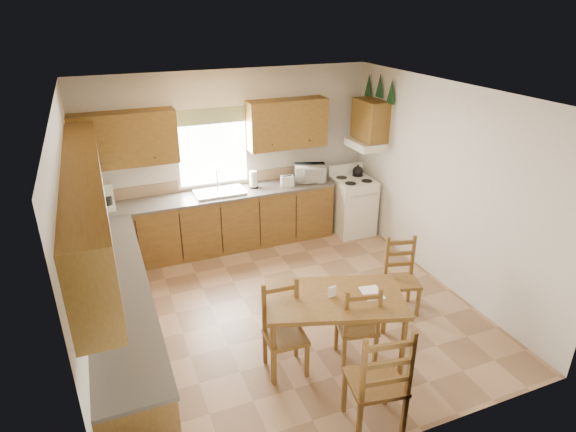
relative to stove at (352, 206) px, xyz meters
name	(u,v)px	position (x,y,z in m)	size (l,w,h in m)	color
floor	(286,309)	(-1.88, -1.69, -0.46)	(4.50, 4.50, 0.00)	#9C7756
ceiling	(286,94)	(-1.88, -1.69, 2.24)	(4.50, 4.50, 0.00)	olive
wall_left	(78,246)	(-4.13, -1.69, 0.89)	(4.50, 4.50, 0.00)	silver
wall_right	(443,186)	(0.37, -1.69, 0.89)	(4.50, 4.50, 0.00)	silver
wall_back	(232,158)	(-1.88, 0.56, 0.89)	(4.50, 4.50, 0.00)	silver
wall_front	(395,321)	(-1.88, -3.94, 0.89)	(4.50, 4.50, 0.00)	silver
lower_cab_back	(217,223)	(-2.25, 0.26, -0.02)	(3.75, 0.60, 0.88)	brown
lower_cab_left	(123,322)	(-3.83, -1.84, -0.02)	(0.60, 3.60, 0.88)	brown
counter_back	(215,195)	(-2.25, 0.26, 0.44)	(3.75, 0.63, 0.04)	#554F47
counter_left	(117,286)	(-3.83, -1.84, 0.44)	(0.63, 3.60, 0.04)	#554F47
backsplash	(210,182)	(-2.25, 0.55, 0.55)	(3.75, 0.01, 0.18)	#94795A
upper_cab_back_left	(125,139)	(-3.43, 0.40, 1.40)	(1.41, 0.33, 0.75)	brown
upper_cab_back_right	(287,124)	(-1.02, 0.40, 1.40)	(1.25, 0.33, 0.75)	brown
upper_cab_left	(87,202)	(-3.96, -1.84, 1.40)	(0.33, 3.60, 0.75)	brown
upper_cab_stove	(370,120)	(0.20, -0.04, 1.44)	(0.33, 0.62, 0.62)	brown
range_hood	(366,144)	(0.15, -0.04, 1.06)	(0.44, 0.62, 0.12)	silver
window_frame	(213,149)	(-2.18, 0.53, 1.09)	(1.13, 0.02, 1.18)	silver
window_pane	(213,149)	(-2.18, 0.53, 1.09)	(1.05, 0.01, 1.10)	white
window_valance	(211,116)	(-2.18, 0.50, 1.59)	(1.19, 0.01, 0.24)	#385B2C
sink_basin	(220,192)	(-2.18, 0.26, 0.48)	(0.75, 0.45, 0.04)	silver
pine_decal_a	(391,91)	(0.33, -0.36, 1.92)	(0.22, 0.22, 0.36)	#164021
pine_decal_b	(380,85)	(0.33, -0.04, 1.96)	(0.22, 0.22, 0.36)	#164021
pine_decal_c	(369,85)	(0.33, 0.28, 1.92)	(0.22, 0.22, 0.36)	#164021
stove	(352,206)	(0.00, 0.00, 0.00)	(0.62, 0.64, 0.92)	silver
coffeemaker	(106,197)	(-3.79, 0.26, 0.65)	(0.22, 0.27, 0.38)	silver
paper_towel	(253,179)	(-1.62, 0.31, 0.60)	(0.12, 0.12, 0.27)	white
toaster	(287,181)	(-1.11, 0.18, 0.54)	(0.20, 0.12, 0.16)	silver
microwave	(310,173)	(-0.68, 0.25, 0.60)	(0.45, 0.33, 0.27)	silver
dining_table	(333,327)	(-1.74, -2.70, -0.07)	(1.44, 0.82, 0.77)	brown
chair_near_left	(357,321)	(-1.52, -2.82, 0.02)	(0.40, 0.39, 0.96)	brown
chair_near_right	(376,375)	(-1.82, -3.68, 0.11)	(0.48, 0.46, 1.14)	brown
chair_far_left	(286,332)	(-2.30, -2.71, 0.03)	(0.41, 0.39, 0.98)	brown
chair_far_right	(402,277)	(-0.55, -2.24, 0.02)	(0.40, 0.38, 0.95)	brown
table_paper	(372,293)	(-1.34, -2.78, 0.32)	(0.20, 0.27, 0.00)	white
table_card	(332,292)	(-1.76, -2.69, 0.37)	(0.09, 0.02, 0.12)	white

